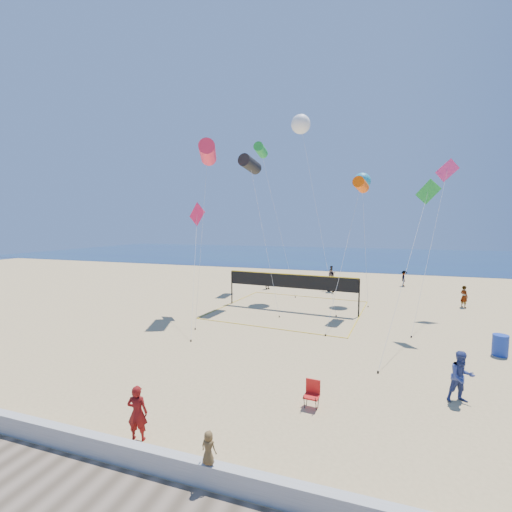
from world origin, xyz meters
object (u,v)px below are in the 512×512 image
(woman, at_px, (137,413))
(camp_chair, at_px, (312,392))
(trash_barrel, at_px, (500,345))
(volleyball_net, at_px, (290,285))

(woman, xyz_separation_m, camp_chair, (4.57, 3.46, -0.30))
(camp_chair, relative_size, trash_barrel, 1.02)
(volleyball_net, bearing_deg, trash_barrel, -20.27)
(camp_chair, bearing_deg, volleyball_net, 110.95)
(woman, bearing_deg, volleyball_net, -107.21)
(woman, height_order, trash_barrel, woman)
(trash_barrel, bearing_deg, woman, -138.42)
(trash_barrel, bearing_deg, camp_chair, -136.10)
(woman, bearing_deg, camp_chair, -157.34)
(woman, relative_size, volleyball_net, 0.15)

